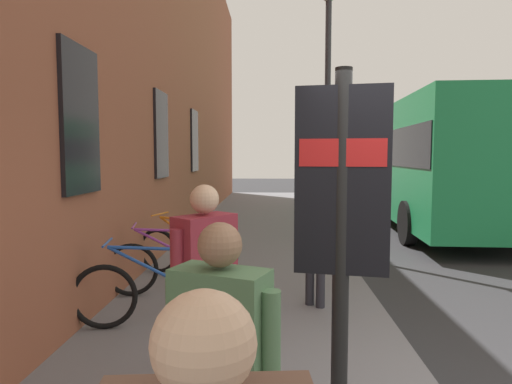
# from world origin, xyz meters

# --- Properties ---
(ground) EXTENTS (60.00, 60.00, 0.00)m
(ground) POSITION_xyz_m (6.00, -1.00, 0.00)
(ground) COLOR #2D2D30
(sidewalk_pavement) EXTENTS (24.00, 3.50, 0.12)m
(sidewalk_pavement) POSITION_xyz_m (8.00, 1.75, 0.06)
(sidewalk_pavement) COLOR slate
(sidewalk_pavement) RESTS_ON ground
(station_facade) EXTENTS (22.00, 0.65, 8.76)m
(station_facade) POSITION_xyz_m (8.99, 3.80, 4.38)
(station_facade) COLOR #9E563D
(station_facade) RESTS_ON ground
(bicycle_by_door) EXTENTS (0.49, 1.76, 0.97)m
(bicycle_by_door) POSITION_xyz_m (1.97, 2.70, 0.51)
(bicycle_by_door) COLOR black
(bicycle_by_door) RESTS_ON sidewalk_pavement
(bicycle_far_end) EXTENTS (0.54, 1.75, 0.97)m
(bicycle_far_end) POSITION_xyz_m (3.15, 2.78, 0.51)
(bicycle_far_end) COLOR black
(bicycle_far_end) RESTS_ON sidewalk_pavement
(bicycle_under_window) EXTENTS (0.69, 1.70, 0.97)m
(bicycle_under_window) POSITION_xyz_m (4.09, 2.74, 0.51)
(bicycle_under_window) COLOR black
(bicycle_under_window) RESTS_ON sidewalk_pavement
(transit_info_sign) EXTENTS (0.18, 0.56, 2.40)m
(transit_info_sign) POSITION_xyz_m (-0.20, 0.98, 1.72)
(transit_info_sign) COLOR black
(transit_info_sign) RESTS_ON sidewalk_pavement
(city_bus) EXTENTS (10.61, 3.02, 3.35)m
(city_bus) POSITION_xyz_m (10.61, -3.00, 1.92)
(city_bus) COLOR #1E8C4C
(city_bus) RESTS_ON ground
(pedestrian_crossing_street) EXTENTS (0.38, 0.57, 1.59)m
(pedestrian_crossing_street) POSITION_xyz_m (-0.77, 1.63, 1.09)
(pedestrian_crossing_street) COLOR #334C8C
(pedestrian_crossing_street) RESTS_ON sidewalk_pavement
(pedestrian_near_bus) EXTENTS (0.46, 0.49, 1.57)m
(pedestrian_near_bus) POSITION_xyz_m (2.74, 0.86, 1.08)
(pedestrian_near_bus) COLOR #26262D
(pedestrian_near_bus) RESTS_ON sidewalk_pavement
(pedestrian_by_facade) EXTENTS (0.52, 0.49, 1.68)m
(pedestrian_by_facade) POSITION_xyz_m (0.56, 1.91, 1.14)
(pedestrian_by_facade) COLOR #334C8C
(pedestrian_by_facade) RESTS_ON sidewalk_pavement
(street_lamp) EXTENTS (0.28, 0.28, 5.22)m
(street_lamp) POSITION_xyz_m (6.40, 0.30, 3.21)
(street_lamp) COLOR #333338
(street_lamp) RESTS_ON sidewalk_pavement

